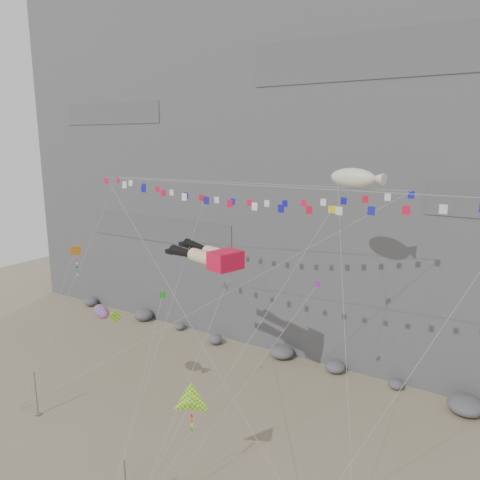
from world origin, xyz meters
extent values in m
plane|color=gray|center=(0.00, 0.00, 0.00)|extent=(120.00, 120.00, 0.00)
cube|color=slate|center=(0.00, 32.00, 25.00)|extent=(80.00, 28.00, 50.00)
cylinder|color=gray|center=(-12.58, -3.54, 1.96)|extent=(0.12, 0.12, 3.93)
cube|color=red|center=(1.38, 4.31, 13.75)|extent=(2.35, 2.80, 1.42)
cylinder|color=beige|center=(-0.81, 4.20, 13.75)|extent=(2.61, 1.68, 1.05)
sphere|color=black|center=(-1.97, 4.54, 13.75)|extent=(0.96, 0.96, 0.96)
cone|color=black|center=(-3.34, 4.93, 13.67)|extent=(3.01, 1.64, 0.98)
cube|color=black|center=(-5.18, 5.46, 13.34)|extent=(1.01, 0.66, 0.35)
cylinder|color=beige|center=(-0.42, 5.57, 13.75)|extent=(2.61, 1.68, 1.05)
sphere|color=black|center=(-1.58, 5.91, 13.75)|extent=(0.96, 0.96, 0.96)
cone|color=black|center=(-2.95, 6.30, 13.88)|extent=(3.03, 1.65, 1.05)
cube|color=black|center=(-4.79, 6.83, 13.78)|extent=(1.01, 0.66, 0.35)
cylinder|color=gray|center=(1.98, -1.78, 6.90)|extent=(0.03, 0.03, 18.37)
cylinder|color=gray|center=(-7.57, 2.84, 9.63)|extent=(0.03, 0.03, 27.30)
cube|color=gray|center=(-14.72, -3.75, 0.05)|extent=(0.16, 0.16, 0.10)
cylinder|color=gray|center=(8.49, 0.67, 9.88)|extent=(0.03, 0.03, 21.43)
cylinder|color=gray|center=(-14.04, -0.84, 6.66)|extent=(0.03, 0.03, 14.34)
cube|color=gray|center=(-15.34, -3.31, 0.05)|extent=(0.16, 0.16, 0.10)
cylinder|color=gray|center=(-11.51, -1.79, 4.50)|extent=(0.03, 0.03, 11.73)
cube|color=gray|center=(-14.79, -3.77, 0.05)|extent=(0.16, 0.16, 0.10)
cylinder|color=gray|center=(3.43, -6.34, 3.30)|extent=(0.03, 0.03, 8.67)
cylinder|color=gray|center=(11.63, 4.51, 10.02)|extent=(0.03, 0.03, 23.42)
cylinder|color=gray|center=(-2.26, 1.24, 8.82)|extent=(0.03, 0.03, 24.55)
cylinder|color=gray|center=(5.56, 0.07, 6.29)|extent=(0.03, 0.03, 18.12)
cylinder|color=gray|center=(-0.79, -3.31, 5.59)|extent=(0.03, 0.03, 14.74)
cylinder|color=gray|center=(5.53, 0.32, 9.02)|extent=(0.03, 0.03, 22.97)
camera|label=1|loc=(20.86, -24.55, 22.81)|focal=35.00mm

